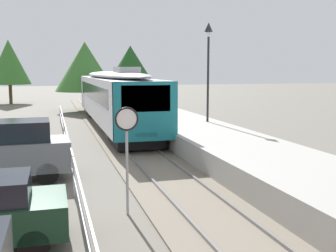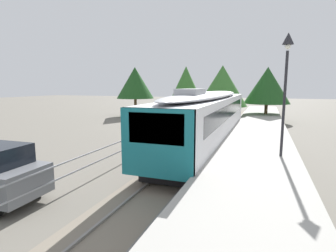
{
  "view_description": "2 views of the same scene",
  "coord_description": "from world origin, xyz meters",
  "px_view_note": "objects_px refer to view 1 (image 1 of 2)",
  "views": [
    {
      "loc": [
        -3.83,
        -0.05,
        3.71
      ],
      "look_at": [
        0.4,
        14.91,
        1.6
      ],
      "focal_mm": 43.98,
      "sensor_mm": 36.0,
      "label": 1
    },
    {
      "loc": [
        3.6,
        8.32,
        4.02
      ],
      "look_at": [
        -1.0,
        20.91,
        2.0
      ],
      "focal_mm": 28.44,
      "sensor_mm": 36.0,
      "label": 2
    }
  ],
  "objects_px": {
    "parked_suv_grey": "(1,150)",
    "commuter_train": "(114,95)",
    "speed_limit_sign": "(127,134)",
    "platform_lamp_mid_platform": "(208,53)"
  },
  "relations": [
    {
      "from": "commuter_train",
      "to": "parked_suv_grey",
      "type": "relative_size",
      "value": 3.99
    },
    {
      "from": "commuter_train",
      "to": "speed_limit_sign",
      "type": "bearing_deg",
      "value": -97.29
    },
    {
      "from": "commuter_train",
      "to": "platform_lamp_mid_platform",
      "type": "relative_size",
      "value": 3.47
    },
    {
      "from": "parked_suv_grey",
      "to": "commuter_train",
      "type": "bearing_deg",
      "value": 64.47
    },
    {
      "from": "commuter_train",
      "to": "platform_lamp_mid_platform",
      "type": "distance_m",
      "value": 7.16
    },
    {
      "from": "commuter_train",
      "to": "platform_lamp_mid_platform",
      "type": "xyz_separation_m",
      "value": [
        4.38,
        -5.09,
        2.48
      ]
    },
    {
      "from": "speed_limit_sign",
      "to": "parked_suv_grey",
      "type": "xyz_separation_m",
      "value": [
        -3.5,
        4.37,
        -1.06
      ]
    },
    {
      "from": "commuter_train",
      "to": "speed_limit_sign",
      "type": "relative_size",
      "value": 6.62
    },
    {
      "from": "commuter_train",
      "to": "parked_suv_grey",
      "type": "bearing_deg",
      "value": -115.53
    },
    {
      "from": "commuter_train",
      "to": "speed_limit_sign",
      "type": "xyz_separation_m",
      "value": [
        -2.05,
        -15.98,
        -0.02
      ]
    }
  ]
}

